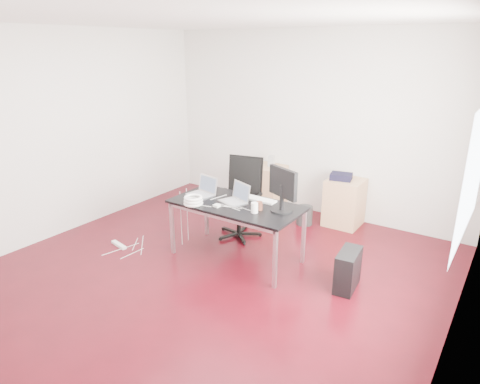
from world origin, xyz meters
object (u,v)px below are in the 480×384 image
Objects in this scene: desk at (236,208)px; filing_cabinet_right at (344,202)px; filing_cabinet_left at (267,187)px; office_chair at (241,193)px; pc_tower at (348,270)px.

filing_cabinet_right is (0.72, 1.77, -0.33)m from desk.
filing_cabinet_left is 1.00× the size of filing_cabinet_right.
office_chair is (-0.36, 0.64, -0.07)m from desk.
filing_cabinet_left is (-0.24, 1.13, -0.26)m from office_chair.
desk is 3.56× the size of pc_tower.
pc_tower is (2.01, -1.68, -0.13)m from filing_cabinet_left.
filing_cabinet_left is 1.56× the size of pc_tower.
filing_cabinet_right is at bearing 0.00° from filing_cabinet_left.
pc_tower is at bearing -67.50° from filing_cabinet_right.
pc_tower is at bearing -29.20° from office_chair.
filing_cabinet_right is 1.82m from pc_tower.
filing_cabinet_left reaches higher than pc_tower.
pc_tower is (1.41, 0.10, -0.46)m from desk.
pc_tower is at bearing -39.80° from filing_cabinet_left.
filing_cabinet_right is at bearing 67.96° from desk.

